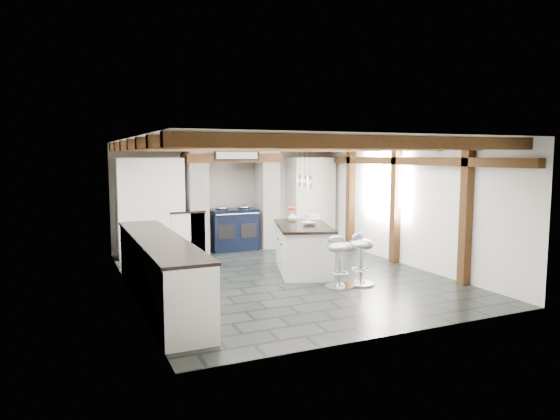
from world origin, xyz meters
name	(u,v)px	position (x,y,z in m)	size (l,w,h in m)	color
ground	(284,277)	(0.00, 0.00, 0.00)	(6.00, 6.00, 0.00)	black
room_shell	(224,208)	(-0.61, 1.42, 1.07)	(6.00, 6.03, 6.00)	white
range_cooker	(233,229)	(0.00, 2.68, 0.47)	(1.00, 0.63, 0.99)	black
kitchen_island	(303,247)	(0.48, 0.26, 0.43)	(1.37, 1.89, 1.12)	white
bar_stool_near	(360,253)	(0.90, -0.94, 0.52)	(0.53, 0.53, 0.83)	silver
bar_stool_far	(339,256)	(0.51, -0.95, 0.51)	(0.50, 0.50, 0.82)	silver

